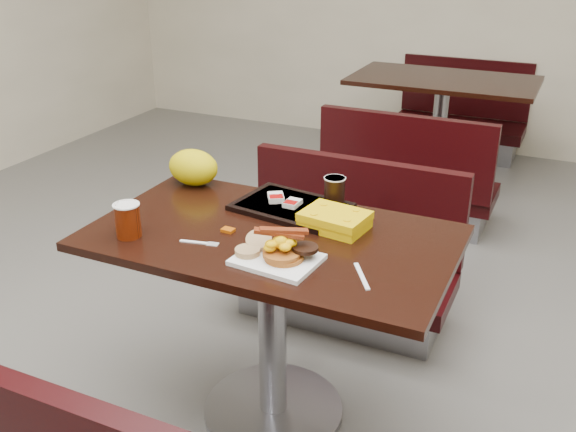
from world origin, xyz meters
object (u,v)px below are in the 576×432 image
at_px(paper_bag, 193,167).
at_px(bench_far_s, 412,166).
at_px(pancake_stack, 284,255).
at_px(fork, 194,242).
at_px(hashbrown_sleeve_right, 292,203).
at_px(clamshell, 335,220).
at_px(table_far, 439,133).
at_px(bench_far_n, 459,110).
at_px(coffee_cup_near, 128,220).
at_px(tray, 291,207).
at_px(coffee_cup_far, 335,191).
at_px(knife, 362,276).
at_px(bench_near_n, 341,250).
at_px(hashbrown_sleeve_left, 276,197).
at_px(table_near, 272,329).
at_px(platter, 277,260).

bearing_deg(paper_bag, bench_far_s, 73.80).
distance_m(pancake_stack, fork, 0.32).
height_order(hashbrown_sleeve_right, paper_bag, paper_bag).
bearing_deg(hashbrown_sleeve_right, clamshell, -19.29).
distance_m(table_far, bench_far_n, 0.70).
bearing_deg(fork, coffee_cup_near, -179.23).
distance_m(coffee_cup_near, paper_bag, 0.49).
distance_m(tray, paper_bag, 0.46).
relative_size(tray, coffee_cup_far, 3.84).
bearing_deg(knife, bench_far_n, 154.21).
height_order(fork, paper_bag, paper_bag).
relative_size(table_far, tray, 3.12).
xyz_separation_m(fork, hashbrown_sleeve_right, (0.18, 0.37, 0.03)).
distance_m(bench_near_n, bench_far_s, 1.20).
relative_size(bench_far_s, clamshell, 4.70).
relative_size(pancake_stack, knife, 0.76).
relative_size(fork, hashbrown_sleeve_right, 1.92).
height_order(bench_near_n, clamshell, clamshell).
bearing_deg(bench_far_n, coffee_cup_near, -96.75).
bearing_deg(hashbrown_sleeve_left, table_near, -99.67).
bearing_deg(hashbrown_sleeve_right, bench_far_n, 92.19).
bearing_deg(table_far, bench_far_s, -90.00).
height_order(table_far, knife, knife).
xyz_separation_m(bench_near_n, fork, (-0.20, -0.86, 0.39)).
height_order(table_near, fork, fork).
bearing_deg(bench_near_n, paper_bag, -138.04).
distance_m(table_far, fork, 2.80).
bearing_deg(hashbrown_sleeve_right, paper_bag, 173.67).
bearing_deg(table_near, clamshell, 36.45).
bearing_deg(clamshell, coffee_cup_near, -142.32).
height_order(bench_near_n, platter, platter).
bearing_deg(fork, bench_far_s, 72.92).
relative_size(knife, paper_bag, 0.77).
distance_m(bench_far_s, coffee_cup_near, 2.20).
bearing_deg(clamshell, bench_far_n, 100.91).
distance_m(bench_far_n, hashbrown_sleeve_right, 3.12).
relative_size(platter, fork, 1.90).
distance_m(bench_far_n, hashbrown_sleeve_left, 3.10).
bearing_deg(hashbrown_sleeve_right, coffee_cup_near, -131.36).
xyz_separation_m(knife, paper_bag, (-0.84, 0.42, 0.07)).
bearing_deg(hashbrown_sleeve_left, pancake_stack, -92.95).
relative_size(bench_far_n, coffee_cup_near, 8.76).
xyz_separation_m(bench_near_n, hashbrown_sleeve_right, (-0.02, -0.50, 0.42)).
bearing_deg(table_near, knife, -21.96).
height_order(bench_far_s, hashbrown_sleeve_right, hashbrown_sleeve_right).
relative_size(knife, coffee_cup_far, 1.56).
xyz_separation_m(table_near, platter, (0.10, -0.17, 0.38)).
bearing_deg(coffee_cup_far, bench_far_s, 94.00).
distance_m(fork, hashbrown_sleeve_right, 0.41).
bearing_deg(bench_near_n, bench_far_s, 90.00).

